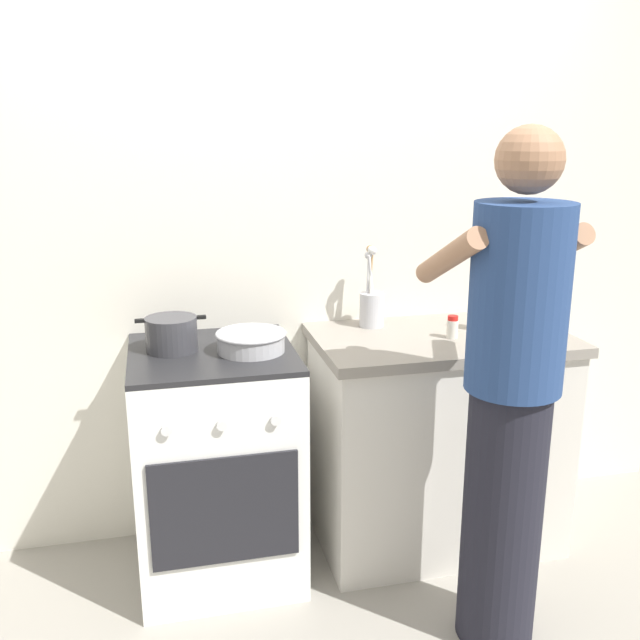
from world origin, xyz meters
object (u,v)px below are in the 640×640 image
Objects in this scene: spice_bottle at (452,327)px; oil_bottle at (502,306)px; person at (510,400)px; mixing_bowl at (251,341)px; stove_range at (217,463)px; pot at (172,334)px; utensil_crock at (371,303)px.

spice_bottle is 0.34× the size of oil_bottle.
person is (-0.26, -0.57, -0.15)m from oil_bottle.
oil_bottle is (1.00, 0.01, 0.07)m from mixing_bowl.
pot is (-0.14, 0.04, 0.51)m from stove_range.
utensil_crock reaches higher than spice_bottle.
person is at bearing -94.28° from spice_bottle.
utensil_crock is (0.81, 0.14, 0.03)m from pot.
pot is at bearing 177.04° from oil_bottle.
person is (0.88, -0.60, 0.41)m from stove_range.
spice_bottle is at bearing -3.02° from stove_range.
person is (-0.04, -0.55, -0.08)m from spice_bottle.
spice_bottle reaches higher than stove_range.
utensil_crock is 0.35m from spice_bottle.
stove_range is 3.55× the size of pot.
person is (0.74, -0.56, -0.08)m from mixing_bowl.
mixing_bowl is (0.14, -0.03, 0.49)m from stove_range.
utensil_crock is at bearing 22.60° from mixing_bowl.
pot is at bearing -170.02° from utensil_crock.
stove_range is at bearing 176.98° from spice_bottle.
mixing_bowl is at bearing -157.40° from utensil_crock.
person is (1.02, -0.64, -0.10)m from pot.
mixing_bowl is 2.91× the size of spice_bottle.
mixing_bowl is 0.77× the size of utensil_crock.
mixing_bowl is at bearing 178.99° from spice_bottle.
utensil_crock is at bearing 105.39° from person.
person is at bearing -34.08° from stove_range.
mixing_bowl is 0.93m from person.
person reaches higher than oil_bottle.
stove_range is 0.88m from utensil_crock.
spice_bottle is (1.06, -0.09, -0.02)m from pot.
stove_range is at bearing -164.54° from utensil_crock.
pot is 1.21m from person.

